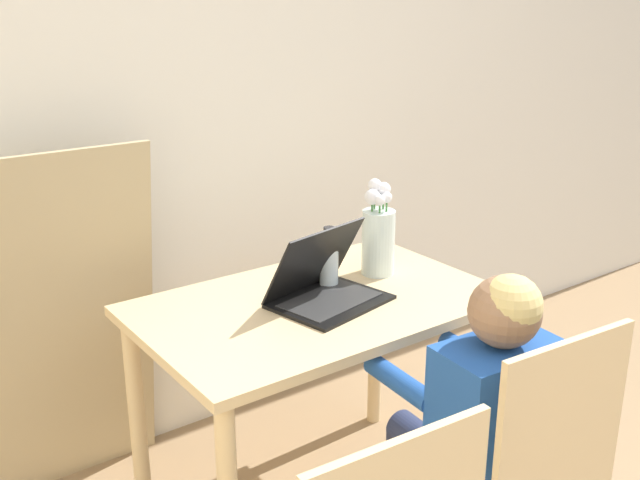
{
  "coord_description": "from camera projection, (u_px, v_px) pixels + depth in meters",
  "views": [
    {
      "loc": [
        -1.26,
        -0.1,
        1.58
      ],
      "look_at": [
        -0.06,
        1.54,
        0.9
      ],
      "focal_mm": 42.0,
      "sensor_mm": 36.0,
      "label": 1
    }
  ],
  "objects": [
    {
      "name": "laptop",
      "position": [
        323.0,
        284.0,
        2.17
      ],
      "size": [
        0.36,
        0.3,
        0.23
      ],
      "rotation": [
        0.0,
        0.0,
        0.2
      ],
      "color": "black",
      "rests_on": "dining_table"
    },
    {
      "name": "person_seated",
      "position": [
        479.0,
        405.0,
        1.83
      ],
      "size": [
        0.33,
        0.44,
        0.98
      ],
      "rotation": [
        0.0,
        0.0,
        3.07
      ],
      "color": "#1E4C9E",
      "rests_on": "ground_plane"
    },
    {
      "name": "wall_back",
      "position": [
        218.0,
        89.0,
        2.59
      ],
      "size": [
        6.4,
        0.05,
        2.5
      ],
      "color": "white",
      "rests_on": "ground_plane"
    },
    {
      "name": "water_bottle",
      "position": [
        329.0,
        259.0,
        2.26
      ],
      "size": [
        0.06,
        0.06,
        0.19
      ],
      "color": "silver",
      "rests_on": "dining_table"
    },
    {
      "name": "cardboard_panel",
      "position": [
        64.0,
        329.0,
        2.33
      ],
      "size": [
        0.58,
        0.18,
        1.15
      ],
      "color": "tan",
      "rests_on": "ground_plane"
    },
    {
      "name": "dining_table",
      "position": [
        317.0,
        333.0,
        2.22
      ],
      "size": [
        1.04,
        0.66,
        0.72
      ],
      "color": "#D6B784",
      "rests_on": "ground_plane"
    },
    {
      "name": "flower_vase",
      "position": [
        378.0,
        235.0,
        2.36
      ],
      "size": [
        0.1,
        0.1,
        0.31
      ],
      "color": "silver",
      "rests_on": "dining_table"
    }
  ]
}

